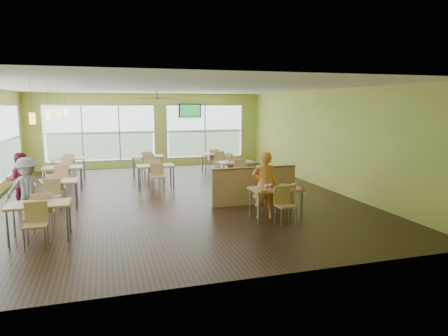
{
  "coord_description": "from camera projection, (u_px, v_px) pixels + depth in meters",
  "views": [
    {
      "loc": [
        -1.87,
        -11.58,
        2.72
      ],
      "look_at": [
        1.3,
        -1.03,
        0.96
      ],
      "focal_mm": 32.0,
      "sensor_mm": 36.0,
      "label": 1
    }
  ],
  "objects": [
    {
      "name": "cup_red_far",
      "position": [
        294.0,
        186.0,
        9.46
      ],
      "size": [
        0.09,
        0.09,
        0.32
      ],
      "color": "white",
      "rests_on": "main_table"
    },
    {
      "name": "patron_maroon",
      "position": [
        20.0,
        180.0,
        10.55
      ],
      "size": [
        0.76,
        0.61,
        1.48
      ],
      "primitive_type": "imported",
      "rotation": [
        0.0,
        0.0,
        3.22
      ],
      "color": "maroon",
      "rests_on": "floor"
    },
    {
      "name": "ketchup_cup",
      "position": [
        303.0,
        189.0,
        9.39
      ],
      "size": [
        0.05,
        0.05,
        0.02
      ],
      "primitive_type": "cylinder",
      "color": "#AD0518",
      "rests_on": "main_table"
    },
    {
      "name": "food_basket",
      "position": [
        291.0,
        186.0,
        9.62
      ],
      "size": [
        0.23,
        0.23,
        0.05
      ],
      "color": "black",
      "rests_on": "main_table"
    },
    {
      "name": "cup_yellow",
      "position": [
        270.0,
        186.0,
        9.38
      ],
      "size": [
        0.1,
        0.1,
        0.34
      ],
      "color": "white",
      "rests_on": "main_table"
    },
    {
      "name": "wrapper_mid",
      "position": [
        275.0,
        186.0,
        9.63
      ],
      "size": [
        0.22,
        0.21,
        0.05
      ],
      "primitive_type": "ellipsoid",
      "rotation": [
        0.0,
        0.0,
        0.16
      ],
      "color": "#9D7E4C",
      "rests_on": "main_table"
    },
    {
      "name": "tv_backwall",
      "position": [
        190.0,
        111.0,
        17.61
      ],
      "size": [
        1.0,
        0.07,
        0.6
      ],
      "color": "black",
      "rests_on": "wall_back"
    },
    {
      "name": "wrapper_right",
      "position": [
        293.0,
        188.0,
        9.43
      ],
      "size": [
        0.15,
        0.13,
        0.03
      ],
      "primitive_type": "ellipsoid",
      "rotation": [
        0.0,
        0.0,
        -0.07
      ],
      "color": "#9D7E4C",
      "rests_on": "main_table"
    },
    {
      "name": "dining_tables",
      "position": [
        132.0,
        169.0,
        13.13
      ],
      "size": [
        6.92,
        8.72,
        0.87
      ],
      "color": "tan",
      "rests_on": "floor"
    },
    {
      "name": "man_plaid",
      "position": [
        264.0,
        185.0,
        9.53
      ],
      "size": [
        0.68,
        0.54,
        1.63
      ],
      "primitive_type": "imported",
      "rotation": [
        0.0,
        0.0,
        2.87
      ],
      "color": "#FB591B",
      "rests_on": "floor"
    },
    {
      "name": "window_bays",
      "position": [
        81.0,
        141.0,
        13.83
      ],
      "size": [
        9.24,
        10.24,
        2.38
      ],
      "color": "white",
      "rests_on": "room"
    },
    {
      "name": "cup_blue",
      "position": [
        266.0,
        187.0,
        9.26
      ],
      "size": [
        0.1,
        0.1,
        0.35
      ],
      "color": "white",
      "rests_on": "main_table"
    },
    {
      "name": "main_table",
      "position": [
        276.0,
        193.0,
        9.54
      ],
      "size": [
        1.22,
        1.52,
        0.87
      ],
      "color": "tan",
      "rests_on": "floor"
    },
    {
      "name": "half_wall_divider",
      "position": [
        254.0,
        186.0,
        10.93
      ],
      "size": [
        2.4,
        0.14,
        1.04
      ],
      "color": "tan",
      "rests_on": "floor"
    },
    {
      "name": "cup_red_near",
      "position": [
        283.0,
        186.0,
        9.38
      ],
      "size": [
        0.09,
        0.09,
        0.33
      ],
      "color": "white",
      "rests_on": "main_table"
    },
    {
      "name": "room",
      "position": [
        171.0,
        143.0,
        11.65
      ],
      "size": [
        12.0,
        12.04,
        3.2
      ],
      "color": "black",
      "rests_on": "ground"
    },
    {
      "name": "pendant_lights",
      "position": [
        54.0,
        114.0,
        11.25
      ],
      "size": [
        0.11,
        7.31,
        0.86
      ],
      "color": "#2D2119",
      "rests_on": "ceiling"
    },
    {
      "name": "patron_grey",
      "position": [
        27.0,
        189.0,
        9.41
      ],
      "size": [
        1.01,
        0.64,
        1.5
      ],
      "primitive_type": "imported",
      "rotation": [
        0.0,
        0.0,
        0.08
      ],
      "color": "slate",
      "rests_on": "floor"
    },
    {
      "name": "ceiling_fan",
      "position": [
        157.0,
        98.0,
        14.28
      ],
      "size": [
        1.25,
        1.25,
        0.29
      ],
      "color": "#2D2119",
      "rests_on": "ceiling"
    },
    {
      "name": "wrapper_left",
      "position": [
        264.0,
        191.0,
        9.12
      ],
      "size": [
        0.2,
        0.19,
        0.04
      ],
      "primitive_type": "ellipsoid",
      "rotation": [
        0.0,
        0.0,
        -0.21
      ],
      "color": "#9D7E4C",
      "rests_on": "main_table"
    }
  ]
}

